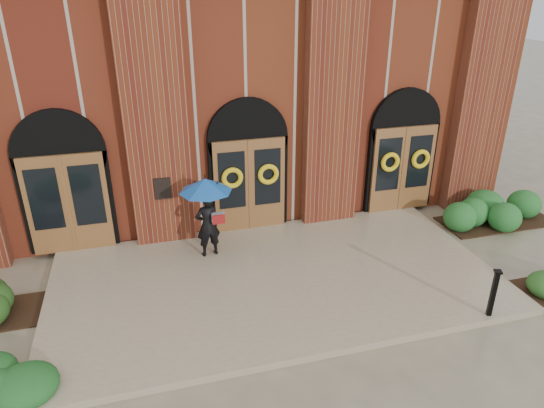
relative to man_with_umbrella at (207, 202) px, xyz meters
name	(u,v)px	position (x,y,z in m)	size (l,w,h in m)	color
ground	(278,286)	(1.31, -1.57, -1.55)	(90.00, 90.00, 0.00)	gray
landing	(276,279)	(1.31, -1.42, -1.48)	(10.00, 5.30, 0.15)	tan
church_building	(209,68)	(1.31, 7.22, 1.95)	(16.20, 12.53, 7.00)	#642A15
man_with_umbrella	(207,202)	(0.00, 0.00, 0.00)	(1.45, 1.45, 2.01)	black
metal_post	(493,292)	(5.05, -3.92, -0.86)	(0.18, 0.18, 1.04)	black
hedge_wall_right	(498,210)	(8.27, -0.14, -1.17)	(2.95, 1.18, 0.76)	#205C24
hedge_front_left	(12,388)	(-3.79, -3.57, -1.31)	(1.40, 1.20, 0.50)	#1B501F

